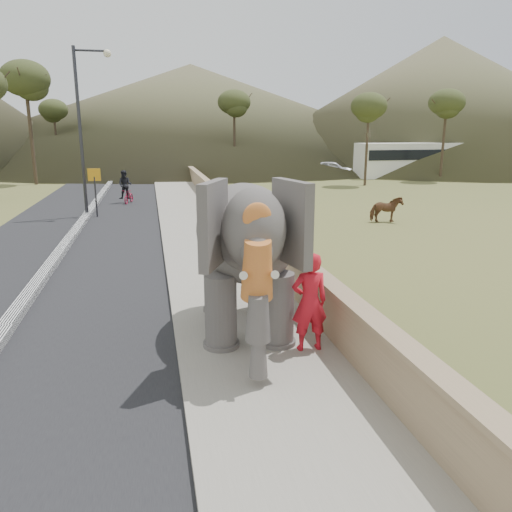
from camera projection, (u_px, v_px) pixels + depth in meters
The scene contains 16 objects.
ground at pixel (241, 323), 11.16m from camera, with size 160.00×160.00×0.00m, color olive.
road at pixel (71, 240), 19.65m from camera, with size 7.00×120.00×0.03m, color black.
median at pixel (71, 237), 19.62m from camera, with size 0.35×120.00×0.22m, color black.
walkway at pixel (198, 233), 20.63m from camera, with size 3.00×120.00×0.15m, color #9E9687.
parapet at pixel (237, 220), 20.85m from camera, with size 0.30×120.00×1.10m, color tan.
lamppost at pixel (86, 116), 23.77m from camera, with size 1.76×0.36×8.00m.
signboard at pixel (95, 184), 24.42m from camera, with size 0.60×0.08×2.40m.
cow at pixel (386, 210), 23.27m from camera, with size 0.66×1.44×1.22m, color brown.
distant_car at pixel (332, 169), 47.06m from camera, with size 1.70×4.23×1.44m, color silver.
bus_white at pixel (414, 160), 46.12m from camera, with size 2.50×11.00×3.10m, color white.
bus_orange at pixel (480, 159), 48.58m from camera, with size 2.50×11.00×3.10m, color #C48922.
hill_right at pixel (439, 101), 65.77m from camera, with size 56.00×56.00×16.00m, color brown.
hill_far at pixel (192, 112), 76.88m from camera, with size 80.00×80.00×14.00m, color brown.
elephant_and_man at pixel (246, 254), 10.22m from camera, with size 2.65×4.59×3.18m.
motorcyclist at pixel (127, 190), 29.36m from camera, with size 1.11×1.64×1.95m.
trees at pixel (198, 133), 39.38m from camera, with size 48.68×41.48×9.70m.
Camera 1 is at (-1.84, -10.30, 4.18)m, focal length 35.00 mm.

